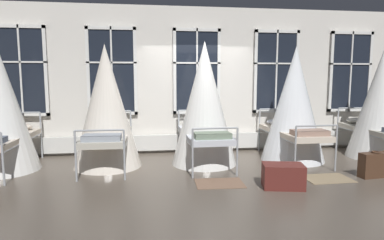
{
  "coord_description": "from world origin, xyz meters",
  "views": [
    {
      "loc": [
        -1.22,
        -6.57,
        1.77
      ],
      "look_at": [
        -0.27,
        0.13,
        0.91
      ],
      "focal_mm": 31.5,
      "sensor_mm": 36.0,
      "label": 1
    }
  ],
  "objects": [
    {
      "name": "back_wall_with_windows",
      "position": [
        0.0,
        1.34,
        1.69
      ],
      "size": [
        12.44,
        0.1,
        3.37
      ],
      "primitive_type": "cube",
      "color": "silver",
      "rests_on": "ground"
    },
    {
      "name": "cot_first",
      "position": [
        -3.9,
        0.13,
        1.18
      ],
      "size": [
        1.33,
        2.0,
        2.43
      ],
      "rotation": [
        0.0,
        0.0,
        1.55
      ],
      "color": "#9EA3A8",
      "rests_on": "ground"
    },
    {
      "name": "suitcase_dark",
      "position": [
        2.81,
        -1.26,
        0.22
      ],
      "size": [
        0.58,
        0.27,
        0.47
      ],
      "rotation": [
        0.0,
        0.0,
        0.11
      ],
      "color": "#472D1E",
      "rests_on": "ground"
    },
    {
      "name": "rug_fourth",
      "position": [
        1.93,
        -1.24,
        0.01
      ],
      "size": [
        0.81,
        0.57,
        0.01
      ],
      "primitive_type": "cube",
      "rotation": [
        0.0,
        0.0,
        0.02
      ],
      "color": "#8E7A5B",
      "rests_on": "ground"
    },
    {
      "name": "ground",
      "position": [
        0.0,
        0.0,
        0.0
      ],
      "size": [
        22.88,
        22.88,
        0.0
      ],
      "primitive_type": "plane",
      "color": "brown"
    },
    {
      "name": "window_bank",
      "position": [
        0.0,
        1.22,
        1.12
      ],
      "size": [
        8.82,
        0.1,
        2.81
      ],
      "color": "black",
      "rests_on": "ground"
    },
    {
      "name": "rug_third",
      "position": [
        0.0,
        -1.24,
        0.01
      ],
      "size": [
        0.82,
        0.6,
        0.01
      ],
      "primitive_type": "cube",
      "rotation": [
        0.0,
        0.0,
        -0.04
      ],
      "color": "brown",
      "rests_on": "ground"
    },
    {
      "name": "cot_second",
      "position": [
        -1.96,
        0.17,
        1.17
      ],
      "size": [
        1.33,
        2.0,
        2.4
      ],
      "rotation": [
        0.0,
        0.0,
        1.55
      ],
      "color": "#9EA3A8",
      "rests_on": "ground"
    },
    {
      "name": "cot_fifth",
      "position": [
        3.9,
        0.12,
        1.16
      ],
      "size": [
        1.33,
        2.0,
        2.39
      ],
      "rotation": [
        0.0,
        0.0,
        1.54
      ],
      "color": "#9EA3A8",
      "rests_on": "ground"
    },
    {
      "name": "travel_trunk",
      "position": [
        0.96,
        -1.58,
        0.19
      ],
      "size": [
        0.71,
        0.52,
        0.38
      ],
      "primitive_type": "cube",
      "rotation": [
        0.0,
        0.0,
        -0.21
      ],
      "color": "#5B231E",
      "rests_on": "ground"
    },
    {
      "name": "cot_fourth",
      "position": [
        1.92,
        0.16,
        1.17
      ],
      "size": [
        1.33,
        1.99,
        2.41
      ],
      "rotation": [
        0.0,
        0.0,
        1.58
      ],
      "color": "#9EA3A8",
      "rests_on": "ground"
    },
    {
      "name": "cot_third",
      "position": [
        -0.02,
        0.11,
        1.21
      ],
      "size": [
        1.33,
        2.0,
        2.48
      ],
      "rotation": [
        0.0,
        0.0,
        1.59
      ],
      "color": "#9EA3A8",
      "rests_on": "ground"
    }
  ]
}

